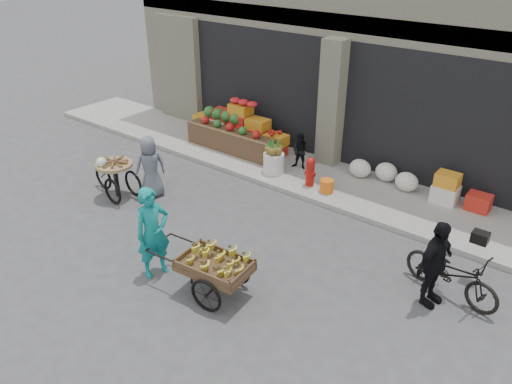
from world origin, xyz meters
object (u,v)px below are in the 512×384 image
Objects in this scene: orange_bucket at (327,186)px; bicycle at (452,273)px; fire_hydrant at (310,170)px; cyclist at (435,264)px; vendor_grey at (150,167)px; vendor_woman at (153,232)px; tricycle_cart at (115,174)px; banana_cart at (212,263)px; seated_person at (301,151)px; pineapple_bin at (274,163)px.

orange_bucket is 0.19× the size of bicycle.
fire_hydrant reaches higher than orange_bucket.
fire_hydrant is at bearing 174.29° from orange_bucket.
vendor_grey is at bearing 105.00° from cyclist.
bicycle is at bearing -42.27° from vendor_woman.
vendor_grey is at bearing 43.36° from tricycle_cart.
cyclist is (2.99, 2.03, 0.16)m from banana_cart.
cyclist is at bearing -30.67° from fire_hydrant.
bicycle is (3.47, -1.79, 0.18)m from orange_bucket.
tricycle_cart is at bearing -135.94° from seated_person.
tricycle_cart reaches higher than pineapple_bin.
bicycle is at bearing -20.40° from pineapple_bin.
orange_bucket is 4.09m from vendor_grey.
seated_person is 0.54× the size of bicycle.
vendor_woman is 4.75m from cyclist.
vendor_grey reaches higher than tricycle_cart.
cyclist is (3.27, -2.19, 0.50)m from orange_bucket.
tricycle_cart is at bearing 157.77° from banana_cart.
vendor_woman is at bearing 133.58° from bicycle.
vendor_woman is 1.00× the size of bicycle.
bicycle is at bearing 13.23° from tricycle_cart.
cyclist is (3.77, -2.24, 0.27)m from fire_hydrant.
fire_hydrant is at bearing 77.78° from bicycle.
seated_person is 5.29m from bicycle.
pineapple_bin is 0.73× the size of fire_hydrant.
vendor_grey is (-3.51, 1.76, 0.11)m from banana_cart.
seated_person is at bearing 149.74° from orange_bucket.
pineapple_bin is 0.36× the size of vendor_grey.
seated_person is 0.54× the size of vendor_woman.
fire_hydrant is 0.49× the size of tricycle_cart.
orange_bucket is at bearing 151.16° from vendor_grey.
orange_bucket is at bearing -3.58° from pineapple_bin.
vendor_grey is at bearing 66.43° from vendor_woman.
banana_cart is 1.24m from vendor_woman.
bicycle is at bearing -13.97° from cyclist.
vendor_woman is at bearing -95.38° from fire_hydrant.
bicycle is (4.67, -2.49, -0.13)m from seated_person.
fire_hydrant is 2.22× the size of orange_bucket.
pineapple_bin is at bearing 25.28° from vendor_woman.
pineapple_bin is 3.06m from vendor_grey.
cyclist reaches higher than pineapple_bin.
orange_bucket is at bearing 4.98° from vendor_woman.
banana_cart is 3.62m from cyclist.
orange_bucket is 3.97m from cyclist.
vendor_woman is at bearing -175.84° from banana_cart.
pineapple_bin is at bearing 57.64° from tricycle_cart.
seated_person is at bearing 137.12° from fire_hydrant.
tricycle_cart is (-3.87, -2.98, 0.30)m from orange_bucket.
pineapple_bin is 0.36× the size of tricycle_cart.
pineapple_bin is 0.75m from seated_person.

